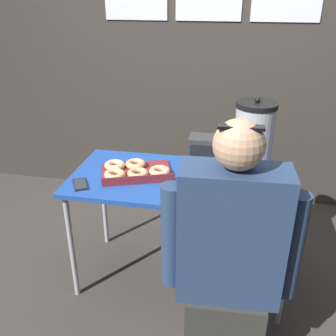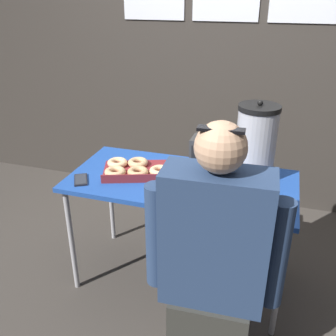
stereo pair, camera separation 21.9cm
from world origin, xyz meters
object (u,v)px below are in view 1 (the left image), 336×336
coffee_urn (253,139)px  space_heater (203,152)px  donut_box (134,171)px  cell_phone (80,184)px  person_seated (228,266)px

coffee_urn → space_heater: bearing=173.0°
donut_box → coffee_urn: (0.68, 0.15, 0.20)m
cell_phone → space_heater: (0.66, 0.38, 0.10)m
donut_box → cell_phone: 0.33m
coffee_urn → cell_phone: 1.03m
cell_phone → donut_box: bearing=5.5°
cell_phone → person_seated: bearing=-54.3°
coffee_urn → space_heater: coffee_urn is taller
person_seated → coffee_urn: bearing=-99.6°
cell_phone → person_seated: size_ratio=0.12×
coffee_urn → person_seated: person_seated is taller
cell_phone → coffee_urn: bearing=-10.2°
donut_box → coffee_urn: coffee_urn is taller
space_heater → cell_phone: bearing=-150.1°
coffee_urn → cell_phone: coffee_urn is taller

